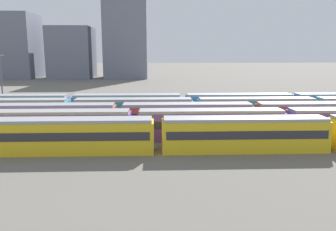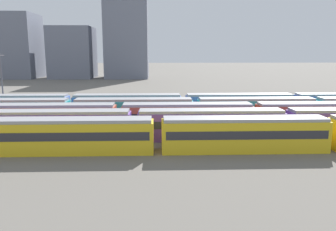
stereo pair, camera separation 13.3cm
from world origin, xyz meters
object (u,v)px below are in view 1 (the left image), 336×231
Objects in this scene: train_track_1 at (286,123)px; train_track_2 at (254,116)px; catenary_pole_1 at (1,80)px; train_track_0 at (329,133)px; train_track_3 at (195,110)px; train_track_4 at (183,105)px.

train_track_1 is 5.75m from train_track_2.
train_track_2 is 10.47× the size of catenary_pole_1.
catenary_pole_1 is at bearing 161.74° from train_track_2.
train_track_1 is at bearing 118.65° from train_track_0.
train_track_0 and train_track_2 have the same top height.
train_track_3 is at bearing 134.37° from train_track_1.
train_track_0 is 1.00× the size of train_track_2.
train_track_0 is at bearing -63.00° from train_track_2.
train_track_0 is 10.47× the size of catenary_pole_1.
train_track_3 is at bearing -74.94° from train_track_4.
train_track_2 and train_track_4 have the same top height.
train_track_0 is 5.93m from train_track_1.
train_track_0 is at bearing -50.16° from train_track_3.
train_track_1 is at bearing -45.63° from train_track_3.
train_track_3 is (-7.71, 5.20, 0.00)m from train_track_2.
train_track_4 is at bearing 124.72° from train_track_0.
train_track_1 is at bearing -23.38° from catenary_pole_1.
train_track_4 is (-14.41, 20.80, 0.00)m from train_track_0.
train_track_2 is at bearing -48.77° from train_track_4.
train_track_4 is at bearing 105.06° from train_track_3.
train_track_0 and train_track_3 have the same top height.
catenary_pole_1 is at bearing 166.04° from train_track_3.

